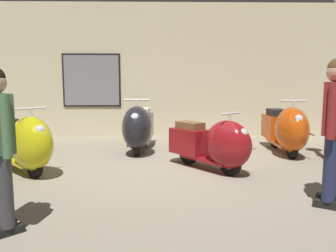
{
  "coord_description": "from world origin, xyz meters",
  "views": [
    {
      "loc": [
        -0.1,
        -5.19,
        1.42
      ],
      "look_at": [
        0.02,
        1.02,
        0.59
      ],
      "focal_mm": 36.31,
      "sensor_mm": 36.0,
      "label": 1
    }
  ],
  "objects": [
    {
      "name": "ground_plane",
      "position": [
        0.0,
        0.0,
        0.0
      ],
      "size": [
        60.0,
        60.0,
        0.0
      ],
      "primitive_type": "plane",
      "color": "gray"
    },
    {
      "name": "showroom_back_wall",
      "position": [
        -0.01,
        3.49,
        1.66
      ],
      "size": [
        18.0,
        0.24,
        3.32
      ],
      "color": "beige",
      "rests_on": "ground"
    },
    {
      "name": "scooter_0",
      "position": [
        -2.21,
        -0.05,
        0.47
      ],
      "size": [
        1.53,
        1.55,
        1.04
      ],
      "rotation": [
        0.0,
        0.0,
        -0.8
      ],
      "color": "black",
      "rests_on": "ground"
    },
    {
      "name": "scooter_1",
      "position": [
        -0.55,
        1.5,
        0.49
      ],
      "size": [
        0.61,
        1.8,
        1.08
      ],
      "rotation": [
        0.0,
        0.0,
        -1.62
      ],
      "color": "black",
      "rests_on": "ground"
    },
    {
      "name": "scooter_2",
      "position": [
        0.74,
        0.01,
        0.43
      ],
      "size": [
        1.32,
        1.49,
        0.95
      ],
      "rotation": [
        0.0,
        0.0,
        -0.9
      ],
      "color": "black",
      "rests_on": "ground"
    },
    {
      "name": "scooter_3",
      "position": [
        2.31,
        1.22,
        0.49
      ],
      "size": [
        0.59,
        1.77,
        1.08
      ],
      "rotation": [
        0.0,
        0.0,
        -1.6
      ],
      "color": "black",
      "rests_on": "ground"
    },
    {
      "name": "visitor_1",
      "position": [
        1.82,
        -1.48,
        0.96
      ],
      "size": [
        0.4,
        0.49,
        1.66
      ],
      "rotation": [
        0.0,
        0.0,
        2.57
      ],
      "color": "black",
      "rests_on": "ground"
    }
  ]
}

